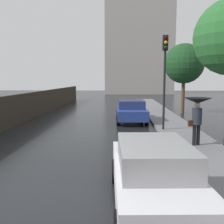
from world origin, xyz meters
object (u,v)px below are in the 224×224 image
(car_blue_near_kerb, at_px, (131,111))
(car_white_far_ahead, at_px, (153,174))
(pedestrian_with_umbrella_near, at_px, (197,108))
(street_tree_mid, at_px, (184,64))
(traffic_light, at_px, (165,66))

(car_blue_near_kerb, xyz_separation_m, car_white_far_ahead, (0.09, -11.30, 0.03))
(car_white_far_ahead, distance_m, pedestrian_with_umbrella_near, 5.52)
(pedestrian_with_umbrella_near, bearing_deg, street_tree_mid, 63.81)
(street_tree_mid, bearing_deg, traffic_light, -109.63)
(street_tree_mid, bearing_deg, car_white_far_ahead, -105.02)
(car_blue_near_kerb, bearing_deg, traffic_light, -64.96)
(pedestrian_with_umbrella_near, bearing_deg, traffic_light, 87.74)
(street_tree_mid, bearing_deg, pedestrian_with_umbrella_near, -100.21)
(car_blue_near_kerb, xyz_separation_m, traffic_light, (1.60, -3.11, 2.72))
(car_blue_near_kerb, xyz_separation_m, pedestrian_with_umbrella_near, (2.39, -6.37, 0.92))
(car_white_far_ahead, xyz_separation_m, traffic_light, (1.51, 8.19, 2.69))
(car_blue_near_kerb, bearing_deg, car_white_far_ahead, -91.64)
(car_blue_near_kerb, relative_size, car_white_far_ahead, 0.97)
(car_white_far_ahead, relative_size, traffic_light, 0.87)
(car_blue_near_kerb, relative_size, street_tree_mid, 0.72)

